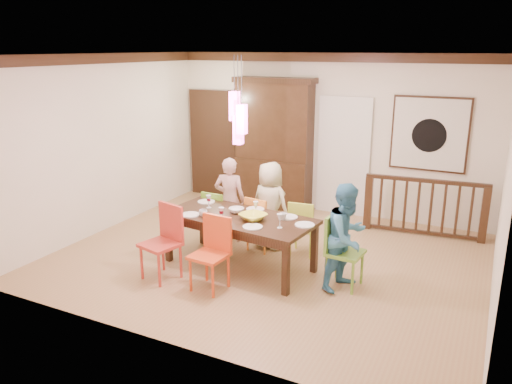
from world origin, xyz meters
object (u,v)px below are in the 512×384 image
at_px(balustrade, 424,206).
at_px(chair_end_right, 346,247).
at_px(chair_far_left, 218,213).
at_px(person_end_right, 347,237).
at_px(person_far_left, 230,200).
at_px(dining_table, 239,222).
at_px(person_far_mid, 270,205).
at_px(china_hutch, 274,144).

bearing_deg(balustrade, chair_end_right, -110.00).
height_order(chair_far_left, person_end_right, person_end_right).
distance_m(balustrade, person_far_left, 3.18).
bearing_deg(person_end_right, person_far_left, 89.96).
xyz_separation_m(dining_table, person_far_mid, (0.08, 0.84, 0.01)).
distance_m(chair_end_right, china_hutch, 3.57).
distance_m(chair_far_left, person_far_mid, 0.86).
relative_size(person_far_mid, person_end_right, 0.97).
height_order(balustrade, person_far_mid, person_far_mid).
distance_m(dining_table, person_end_right, 1.52).
bearing_deg(dining_table, person_far_mid, 90.81).
height_order(dining_table, china_hutch, china_hutch).
xyz_separation_m(chair_far_left, person_end_right, (2.27, -0.65, 0.21)).
relative_size(chair_end_right, person_far_left, 0.70).
xyz_separation_m(person_far_left, person_end_right, (2.12, -0.77, 0.01)).
xyz_separation_m(chair_far_left, person_far_left, (0.14, 0.12, 0.20)).
relative_size(chair_end_right, balustrade, 0.49).
height_order(china_hutch, person_end_right, china_hutch).
bearing_deg(chair_end_right, china_hutch, 43.99).
bearing_deg(dining_table, chair_end_right, 8.66).
distance_m(chair_end_right, person_end_right, 0.15).
distance_m(person_far_left, person_end_right, 2.26).
bearing_deg(chair_end_right, person_far_mid, 65.64).
bearing_deg(china_hutch, chair_end_right, -50.38).
xyz_separation_m(chair_end_right, balustrade, (0.63, 2.35, -0.05)).
distance_m(chair_far_left, person_end_right, 2.37).
relative_size(dining_table, china_hutch, 0.89).
height_order(person_far_mid, person_end_right, person_end_right).
xyz_separation_m(dining_table, balustrade, (2.13, 2.42, -0.17)).
distance_m(balustrade, person_far_mid, 2.59).
bearing_deg(dining_table, china_hutch, 111.12).
relative_size(balustrade, person_far_left, 1.42).
height_order(chair_end_right, person_far_left, person_far_left).
relative_size(chair_far_left, chair_end_right, 0.89).
bearing_deg(person_far_left, china_hutch, -99.24).
xyz_separation_m(china_hutch, balustrade, (2.86, -0.35, -0.74)).
bearing_deg(person_end_right, chair_far_left, 93.95).
relative_size(chair_far_left, person_far_mid, 0.63).
bearing_deg(person_far_left, dining_table, 113.73).
bearing_deg(person_end_right, chair_end_right, 50.89).
height_order(balustrade, person_end_right, person_end_right).
bearing_deg(china_hutch, dining_table, -75.21).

